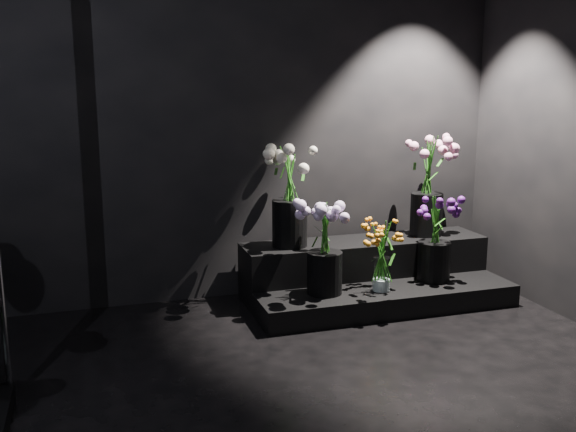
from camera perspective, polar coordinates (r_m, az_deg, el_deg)
name	(u,v)px	position (r m, az deg, el deg)	size (l,w,h in m)	color
floor	(337,429)	(3.08, 4.34, -18.32)	(4.00, 4.00, 0.00)	black
wall_back	(234,104)	(4.59, -4.87, 9.87)	(4.00, 4.00, 0.00)	black
display_riser	(371,275)	(4.74, 7.35, -5.24)	(1.84, 0.82, 0.41)	black
bouquet_orange_bells	(382,255)	(4.39, 8.36, -3.48)	(0.32, 0.32, 0.48)	white
bouquet_lilac	(325,240)	(4.27, 3.31, -2.13)	(0.51, 0.51, 0.63)	black
bouquet_purple	(435,235)	(4.68, 12.94, -1.69)	(0.37, 0.37, 0.61)	black
bouquet_cream_roses	(290,189)	(4.49, 0.15, 2.44)	(0.43, 0.43, 0.71)	black
bouquet_pink_roses	(428,178)	(4.93, 12.32, 3.32)	(0.42, 0.42, 0.76)	black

